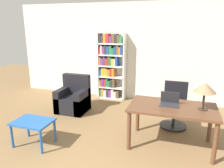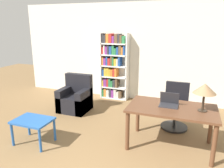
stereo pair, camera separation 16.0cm
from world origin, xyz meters
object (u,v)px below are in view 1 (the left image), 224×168
object	(u,v)px
laptop	(169,102)
bookshelf	(110,66)
armchair	(73,99)
table_lamp	(205,88)
desk	(172,112)
side_table_blue	(33,124)
office_chair	(174,107)

from	to	relation	value
laptop	bookshelf	size ratio (longest dim) A/B	0.17
armchair	bookshelf	size ratio (longest dim) A/B	0.48
laptop	table_lamp	size ratio (longest dim) A/B	0.69
table_lamp	bookshelf	xyz separation A→B (m)	(-2.34, 2.15, -0.16)
desk	laptop	distance (m)	0.18
laptop	table_lamp	xyz separation A→B (m)	(0.54, -0.06, 0.32)
side_table_blue	armchair	size ratio (longest dim) A/B	0.75
laptop	bookshelf	bearing A→B (deg)	130.65
side_table_blue	armchair	bearing A→B (deg)	93.05
side_table_blue	desk	bearing A→B (deg)	17.71
side_table_blue	armchair	xyz separation A→B (m)	(-0.09, 1.67, -0.10)
office_chair	bookshelf	size ratio (longest dim) A/B	0.50
side_table_blue	armchair	world-z (taller)	armchair
desk	bookshelf	size ratio (longest dim) A/B	0.78
armchair	side_table_blue	bearing A→B (deg)	-86.95
desk	office_chair	world-z (taller)	office_chair
desk	office_chair	xyz separation A→B (m)	(0.01, 0.84, -0.22)
office_chair	side_table_blue	bearing A→B (deg)	-145.94
desk	bookshelf	world-z (taller)	bookshelf
laptop	armchair	size ratio (longest dim) A/B	0.36
table_lamp	office_chair	size ratio (longest dim) A/B	0.49
desk	office_chair	bearing A→B (deg)	88.99
office_chair	side_table_blue	distance (m)	2.84
desk	laptop	bearing A→B (deg)	134.18
office_chair	armchair	size ratio (longest dim) A/B	1.05
armchair	desk	bearing A→B (deg)	-20.93
desk	laptop	world-z (taller)	laptop
laptop	office_chair	xyz separation A→B (m)	(0.08, 0.78, -0.37)
desk	table_lamp	world-z (taller)	table_lamp
table_lamp	office_chair	distance (m)	1.18
office_chair	armchair	distance (m)	2.44
bookshelf	office_chair	bearing A→B (deg)	-35.05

